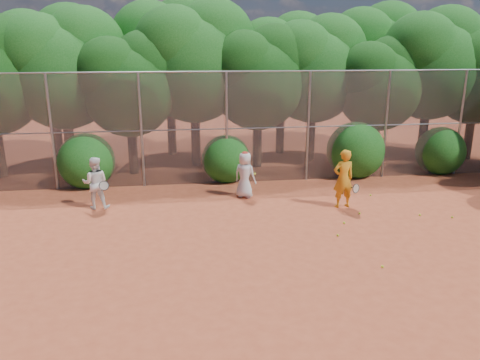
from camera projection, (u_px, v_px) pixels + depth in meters
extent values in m
plane|color=#A54125|center=(293.00, 248.00, 11.68)|extent=(80.00, 80.00, 0.00)
cylinder|color=gray|center=(52.00, 133.00, 15.92)|extent=(0.09, 0.09, 4.00)
cylinder|color=gray|center=(141.00, 131.00, 16.31)|extent=(0.09, 0.09, 4.00)
cylinder|color=gray|center=(227.00, 129.00, 16.70)|extent=(0.09, 0.09, 4.00)
cylinder|color=gray|center=(308.00, 127.00, 17.09)|extent=(0.09, 0.09, 4.00)
cylinder|color=gray|center=(386.00, 125.00, 17.49)|extent=(0.09, 0.09, 4.00)
cylinder|color=gray|center=(460.00, 123.00, 17.88)|extent=(0.09, 0.09, 4.00)
cylinder|color=gray|center=(255.00, 71.00, 16.27)|extent=(20.00, 0.05, 0.05)
cylinder|color=gray|center=(254.00, 128.00, 16.83)|extent=(20.00, 0.04, 0.04)
cube|color=slate|center=(254.00, 128.00, 16.83)|extent=(20.00, 0.02, 4.00)
sphere|color=black|center=(11.00, 56.00, 17.26)|extent=(3.05, 3.05, 3.05)
cylinder|color=black|center=(69.00, 140.00, 18.50)|extent=(0.38, 0.38, 2.52)
sphere|color=#134E14|center=(63.00, 76.00, 17.81)|extent=(4.03, 4.03, 4.03)
sphere|color=#134E14|center=(84.00, 49.00, 18.02)|extent=(3.23, 3.23, 3.23)
sphere|color=#134E14|center=(39.00, 55.00, 17.21)|extent=(3.02, 3.02, 3.02)
cylinder|color=black|center=(133.00, 146.00, 18.21)|extent=(0.36, 0.36, 2.17)
sphere|color=black|center=(129.00, 91.00, 17.62)|extent=(3.47, 3.47, 3.47)
sphere|color=black|center=(147.00, 67.00, 17.80)|extent=(2.78, 2.78, 2.78)
sphere|color=black|center=(110.00, 73.00, 17.10)|extent=(2.60, 2.60, 2.60)
cylinder|color=black|center=(196.00, 134.00, 19.42)|extent=(0.39, 0.39, 2.66)
sphere|color=#134E14|center=(194.00, 69.00, 18.69)|extent=(4.26, 4.26, 4.26)
sphere|color=#134E14|center=(214.00, 42.00, 18.91)|extent=(3.40, 3.40, 3.40)
sphere|color=#134E14|center=(174.00, 47.00, 18.05)|extent=(3.19, 3.19, 3.19)
cylinder|color=black|center=(257.00, 139.00, 19.23)|extent=(0.37, 0.37, 2.27)
sphere|color=black|center=(258.00, 84.00, 18.61)|extent=(3.64, 3.64, 3.64)
sphere|color=black|center=(274.00, 60.00, 18.80)|extent=(2.91, 2.91, 2.91)
sphere|color=black|center=(243.00, 66.00, 18.06)|extent=(2.73, 2.73, 2.73)
cylinder|color=black|center=(311.00, 132.00, 20.30)|extent=(0.38, 0.38, 2.45)
sphere|color=#134E14|center=(313.00, 76.00, 19.63)|extent=(3.92, 3.92, 3.92)
sphere|color=#134E14|center=(329.00, 52.00, 19.83)|extent=(3.14, 3.14, 3.14)
sphere|color=#134E14|center=(300.00, 57.00, 19.04)|extent=(2.94, 2.94, 2.94)
cylinder|color=black|center=(375.00, 139.00, 19.72)|extent=(0.36, 0.36, 2.10)
sphere|color=black|center=(379.00, 90.00, 19.15)|extent=(3.36, 3.36, 3.36)
sphere|color=black|center=(392.00, 68.00, 19.32)|extent=(2.69, 2.69, 2.69)
sphere|color=black|center=(369.00, 74.00, 18.64)|extent=(2.52, 2.52, 2.52)
cylinder|color=black|center=(424.00, 130.00, 20.55)|extent=(0.39, 0.39, 2.59)
sphere|color=#134E14|center=(430.00, 71.00, 19.84)|extent=(4.14, 4.14, 4.14)
sphere|color=#134E14|center=(446.00, 45.00, 20.06)|extent=(3.32, 3.32, 3.32)
sphere|color=#134E14|center=(420.00, 50.00, 19.22)|extent=(3.11, 3.11, 3.11)
cylinder|color=black|center=(469.00, 133.00, 20.57)|extent=(0.37, 0.37, 2.31)
sphere|color=black|center=(477.00, 80.00, 19.93)|extent=(3.70, 3.70, 3.70)
sphere|color=black|center=(469.00, 63.00, 19.38)|extent=(2.77, 2.77, 2.77)
cylinder|color=black|center=(57.00, 129.00, 20.54)|extent=(0.39, 0.39, 2.62)
sphere|color=#134E14|center=(50.00, 69.00, 19.82)|extent=(4.20, 4.20, 4.20)
sphere|color=#134E14|center=(70.00, 44.00, 20.04)|extent=(3.36, 3.36, 3.36)
sphere|color=#134E14|center=(27.00, 49.00, 19.19)|extent=(3.15, 3.15, 3.15)
cylinder|color=black|center=(171.00, 124.00, 21.36)|extent=(0.40, 0.40, 2.80)
sphere|color=#134E14|center=(169.00, 62.00, 20.60)|extent=(4.48, 4.48, 4.48)
sphere|color=#134E14|center=(188.00, 36.00, 20.83)|extent=(3.58, 3.58, 3.58)
sphere|color=#134E14|center=(149.00, 41.00, 19.92)|extent=(3.36, 3.36, 3.36)
cylinder|color=black|center=(280.00, 126.00, 21.68)|extent=(0.38, 0.38, 2.52)
sphere|color=#134E14|center=(282.00, 71.00, 20.99)|extent=(4.03, 4.03, 4.03)
sphere|color=#134E14|center=(297.00, 48.00, 21.20)|extent=(3.23, 3.23, 3.23)
sphere|color=#134E14|center=(268.00, 53.00, 20.38)|extent=(3.02, 3.02, 3.02)
cylinder|color=black|center=(368.00, 120.00, 22.81)|extent=(0.40, 0.40, 2.73)
sphere|color=#134E14|center=(372.00, 63.00, 22.06)|extent=(4.37, 4.37, 4.37)
sphere|color=#134E14|center=(388.00, 39.00, 22.29)|extent=(3.49, 3.49, 3.49)
sphere|color=#134E14|center=(361.00, 44.00, 21.41)|extent=(3.28, 3.28, 3.28)
sphere|color=#134E14|center=(86.00, 159.00, 16.61)|extent=(2.00, 2.00, 2.00)
sphere|color=#134E14|center=(226.00, 157.00, 17.29)|extent=(1.80, 1.80, 1.80)
sphere|color=#134E14|center=(356.00, 148.00, 17.89)|extent=(2.20, 2.20, 2.20)
sphere|color=#134E14|center=(440.00, 149.00, 18.39)|extent=(1.90, 1.90, 1.90)
imported|color=orange|center=(343.00, 179.00, 14.41)|extent=(0.72, 0.52, 1.84)
torus|color=black|center=(356.00, 188.00, 14.34)|extent=(0.29, 0.19, 0.30)
cylinder|color=black|center=(350.00, 187.00, 14.52)|extent=(0.16, 0.26, 0.06)
imported|color=silver|center=(245.00, 175.00, 15.39)|extent=(0.89, 0.83, 1.53)
ellipsoid|color=#A62117|center=(245.00, 153.00, 15.19)|extent=(0.22, 0.22, 0.13)
sphere|color=#D0DE28|center=(255.00, 174.00, 15.22)|extent=(0.07, 0.07, 0.07)
imported|color=white|center=(95.00, 183.00, 14.35)|extent=(0.81, 0.64, 1.62)
torus|color=black|center=(104.00, 186.00, 14.11)|extent=(0.32, 0.19, 0.29)
cylinder|color=black|center=(104.00, 187.00, 14.32)|extent=(0.07, 0.27, 0.14)
sphere|color=#D0DE28|center=(344.00, 223.00, 13.26)|extent=(0.07, 0.07, 0.07)
sphere|color=#D0DE28|center=(420.00, 215.00, 13.88)|extent=(0.07, 0.07, 0.07)
sphere|color=#D0DE28|center=(382.00, 267.00, 10.65)|extent=(0.07, 0.07, 0.07)
sphere|color=#D0DE28|center=(452.00, 217.00, 13.69)|extent=(0.07, 0.07, 0.07)
sphere|color=#D0DE28|center=(338.00, 235.00, 12.40)|extent=(0.07, 0.07, 0.07)
sphere|color=#D0DE28|center=(371.00, 195.00, 15.70)|extent=(0.07, 0.07, 0.07)
sphere|color=#D0DE28|center=(360.00, 213.00, 14.00)|extent=(0.07, 0.07, 0.07)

